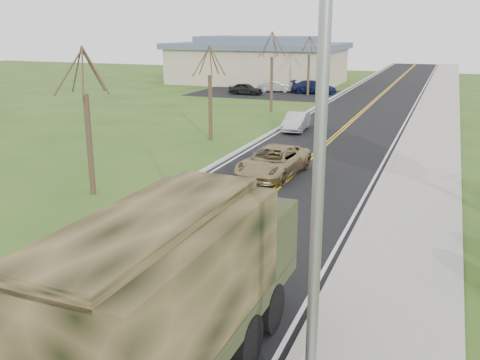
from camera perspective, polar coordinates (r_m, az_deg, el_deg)
The scene contains 16 objects.
road at distance 48.71m, azimuth 13.50°, elevation 7.61°, with size 8.00×120.00×0.01m, color black.
curb_right at distance 48.32m, azimuth 18.41°, elevation 7.24°, with size 0.30×120.00×0.12m, color #9E998E.
sidewalk_right at distance 48.26m, azimuth 20.49°, elevation 7.02°, with size 3.20×120.00×0.10m, color #9E998E.
curb_left at distance 49.45m, azimuth 8.70°, elevation 8.04°, with size 0.30×120.00×0.10m, color #9E998E.
street_light at distance 7.85m, azimuth 7.58°, elevation -1.63°, with size 1.65×0.22×8.00m.
bare_tree_a at distance 22.80m, azimuth -15.86°, elevation 4.91°, with size 1.93×2.26×6.08m.
bare_tree_b at distance 33.04m, azimuth -3.20°, elevation 8.53°, with size 1.83×2.14×5.73m.
bare_tree_c at distance 44.14m, azimuth 3.39°, elevation 10.81°, with size 2.04×2.39×6.42m.
bare_tree_d at distance 55.65m, azimuth 7.32°, elevation 11.56°, with size 1.88×2.20×5.91m.
commercial_building at distance 67.77m, azimuth 1.93°, elevation 12.58°, with size 25.50×21.50×5.65m.
military_truck at distance 10.43m, azimuth -6.94°, elevation -10.69°, with size 2.73×7.49×3.71m.
suv_champagne at distance 25.17m, azimuth 3.57°, elevation 1.99°, with size 2.28×4.95×1.38m, color #917E52.
sedan_silver at distance 36.44m, azimuth 6.04°, elevation 6.20°, with size 1.29×3.71×1.22m, color silver.
lot_car_dark at distance 55.89m, azimuth 0.62°, elevation 9.70°, with size 1.42×3.52×1.20m, color black.
lot_car_silver at distance 58.31m, azimuth 3.74°, elevation 9.95°, with size 1.31×3.75×1.23m, color #B9B8BE.
lot_car_navy at distance 57.19m, azimuth 7.89°, elevation 9.79°, with size 1.93×4.74×1.38m, color #10173B.
Camera 1 is at (6.64, -7.78, 6.80)m, focal length 40.00 mm.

